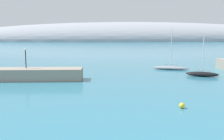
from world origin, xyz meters
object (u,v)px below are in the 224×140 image
(sailboat_grey_near_shore, at_px, (171,68))
(mooring_buoy_yellow, at_px, (182,105))
(harbor_lamp_post, at_px, (26,55))
(sailboat_black_end_of_line, at_px, (202,74))

(sailboat_grey_near_shore, xyz_separation_m, mooring_buoy_yellow, (-6.88, -28.64, -0.14))
(mooring_buoy_yellow, xyz_separation_m, harbor_lamp_post, (-21.20, 18.07, 3.87))
(harbor_lamp_post, bearing_deg, sailboat_grey_near_shore, 20.63)
(harbor_lamp_post, bearing_deg, sailboat_black_end_of_line, 3.07)
(sailboat_black_end_of_line, bearing_deg, sailboat_grey_near_shore, -46.80)
(sailboat_grey_near_shore, xyz_separation_m, harbor_lamp_post, (-28.08, -10.57, 3.73))
(mooring_buoy_yellow, distance_m, harbor_lamp_post, 28.12)
(sailboat_grey_near_shore, relative_size, mooring_buoy_yellow, 14.81)
(sailboat_grey_near_shore, bearing_deg, sailboat_black_end_of_line, 129.17)
(mooring_buoy_yellow, bearing_deg, sailboat_grey_near_shore, 76.49)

